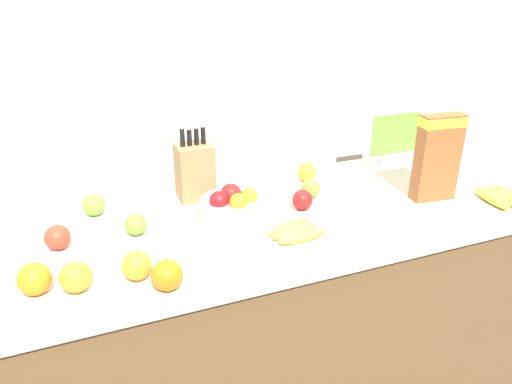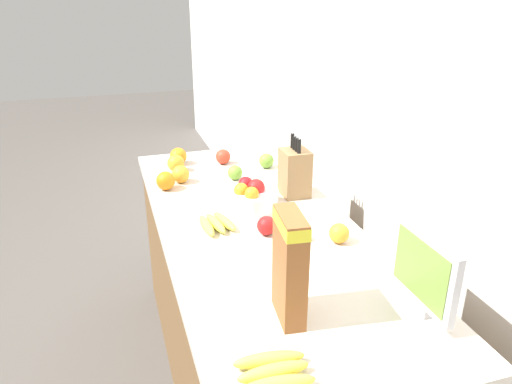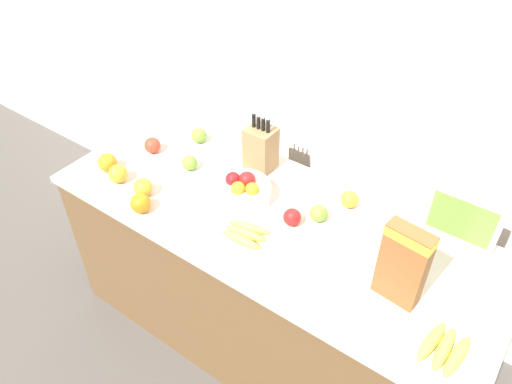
{
  "view_description": "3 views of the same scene",
  "coord_description": "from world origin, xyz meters",
  "px_view_note": "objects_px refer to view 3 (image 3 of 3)",
  "views": [
    {
      "loc": [
        -0.67,
        -1.45,
        1.67
      ],
      "look_at": [
        -0.08,
        0.02,
        0.96
      ],
      "focal_mm": 35.0,
      "sensor_mm": 36.0,
      "label": 1
    },
    {
      "loc": [
        1.72,
        -0.54,
        1.77
      ],
      "look_at": [
        -0.05,
        0.01,
        0.98
      ],
      "focal_mm": 35.0,
      "sensor_mm": 36.0,
      "label": 2
    },
    {
      "loc": [
        0.85,
        -1.3,
        2.32
      ],
      "look_at": [
        -0.09,
        0.01,
        0.95
      ],
      "focal_mm": 35.0,
      "sensor_mm": 36.0,
      "label": 3
    }
  ],
  "objects_px": {
    "small_monitor": "(462,219)",
    "fruit_bowl": "(244,190)",
    "orange_by_cereal": "(141,203)",
    "banana_bunch_left": "(444,349)",
    "apple_rear": "(190,163)",
    "apple_leftmost": "(292,217)",
    "apple_middle": "(152,145)",
    "knife_block": "(261,148)",
    "orange_front_left": "(349,199)",
    "orange_mid_right": "(118,174)",
    "apple_front": "(199,135)",
    "apple_near_bananas": "(319,213)",
    "banana_bunch_right": "(245,233)",
    "cereal_box": "(403,262)",
    "orange_front_center": "(143,188)",
    "orange_mid_left": "(108,163)"
  },
  "relations": [
    {
      "from": "apple_near_bananas",
      "to": "orange_by_cereal",
      "type": "xyz_separation_m",
      "value": [
        -0.65,
        -0.39,
        0.01
      ]
    },
    {
      "from": "apple_middle",
      "to": "orange_by_cereal",
      "type": "height_order",
      "value": "orange_by_cereal"
    },
    {
      "from": "fruit_bowl",
      "to": "orange_by_cereal",
      "type": "height_order",
      "value": "fruit_bowl"
    },
    {
      "from": "banana_bunch_left",
      "to": "apple_leftmost",
      "type": "distance_m",
      "value": 0.76
    },
    {
      "from": "orange_mid_right",
      "to": "apple_near_bananas",
      "type": "bearing_deg",
      "value": 19.47
    },
    {
      "from": "cereal_box",
      "to": "fruit_bowl",
      "type": "bearing_deg",
      "value": 177.57
    },
    {
      "from": "banana_bunch_right",
      "to": "apple_middle",
      "type": "xyz_separation_m",
      "value": [
        -0.72,
        0.21,
        0.02
      ]
    },
    {
      "from": "apple_front",
      "to": "orange_mid_right",
      "type": "relative_size",
      "value": 0.9
    },
    {
      "from": "small_monitor",
      "to": "banana_bunch_left",
      "type": "bearing_deg",
      "value": -74.75
    },
    {
      "from": "apple_near_bananas",
      "to": "fruit_bowl",
      "type": "bearing_deg",
      "value": -168.19
    },
    {
      "from": "banana_bunch_left",
      "to": "orange_mid_left",
      "type": "relative_size",
      "value": 2.17
    },
    {
      "from": "small_monitor",
      "to": "apple_middle",
      "type": "xyz_separation_m",
      "value": [
        -1.43,
        -0.25,
        -0.09
      ]
    },
    {
      "from": "banana_bunch_left",
      "to": "banana_bunch_right",
      "type": "bearing_deg",
      "value": 176.73
    },
    {
      "from": "orange_mid_right",
      "to": "cereal_box",
      "type": "bearing_deg",
      "value": 5.54
    },
    {
      "from": "knife_block",
      "to": "banana_bunch_left",
      "type": "relative_size",
      "value": 1.61
    },
    {
      "from": "small_monitor",
      "to": "orange_by_cereal",
      "type": "bearing_deg",
      "value": -152.92
    },
    {
      "from": "orange_mid_right",
      "to": "orange_front_left",
      "type": "height_order",
      "value": "orange_mid_right"
    },
    {
      "from": "apple_leftmost",
      "to": "fruit_bowl",
      "type": "bearing_deg",
      "value": 177.03
    },
    {
      "from": "banana_bunch_left",
      "to": "apple_leftmost",
      "type": "height_order",
      "value": "apple_leftmost"
    },
    {
      "from": "orange_front_center",
      "to": "orange_mid_left",
      "type": "height_order",
      "value": "orange_mid_left"
    },
    {
      "from": "small_monitor",
      "to": "orange_mid_left",
      "type": "bearing_deg",
      "value": -162.22
    },
    {
      "from": "apple_near_bananas",
      "to": "orange_front_center",
      "type": "distance_m",
      "value": 0.78
    },
    {
      "from": "banana_bunch_left",
      "to": "orange_by_cereal",
      "type": "height_order",
      "value": "orange_by_cereal"
    },
    {
      "from": "apple_front",
      "to": "fruit_bowl",
      "type": "bearing_deg",
      "value": -26.23
    },
    {
      "from": "banana_bunch_left",
      "to": "apple_rear",
      "type": "bearing_deg",
      "value": 168.99
    },
    {
      "from": "apple_front",
      "to": "apple_near_bananas",
      "type": "xyz_separation_m",
      "value": [
        0.79,
        -0.15,
        -0.0
      ]
    },
    {
      "from": "banana_bunch_left",
      "to": "orange_front_center",
      "type": "xyz_separation_m",
      "value": [
        -1.36,
        -0.0,
        0.02
      ]
    },
    {
      "from": "orange_mid_right",
      "to": "orange_front_center",
      "type": "xyz_separation_m",
      "value": [
        0.16,
        -0.0,
        -0.0
      ]
    },
    {
      "from": "small_monitor",
      "to": "orange_front_left",
      "type": "distance_m",
      "value": 0.46
    },
    {
      "from": "fruit_bowl",
      "to": "orange_mid_right",
      "type": "relative_size",
      "value": 2.74
    },
    {
      "from": "banana_bunch_left",
      "to": "banana_bunch_right",
      "type": "relative_size",
      "value": 0.99
    },
    {
      "from": "fruit_bowl",
      "to": "apple_middle",
      "type": "height_order",
      "value": "fruit_bowl"
    },
    {
      "from": "orange_by_cereal",
      "to": "banana_bunch_left",
      "type": "bearing_deg",
      "value": 3.82
    },
    {
      "from": "fruit_bowl",
      "to": "banana_bunch_right",
      "type": "distance_m",
      "value": 0.24
    },
    {
      "from": "banana_bunch_left",
      "to": "orange_front_center",
      "type": "height_order",
      "value": "orange_front_center"
    },
    {
      "from": "fruit_bowl",
      "to": "apple_near_bananas",
      "type": "height_order",
      "value": "fruit_bowl"
    },
    {
      "from": "cereal_box",
      "to": "fruit_bowl",
      "type": "relative_size",
      "value": 1.38
    },
    {
      "from": "apple_leftmost",
      "to": "orange_front_left",
      "type": "bearing_deg",
      "value": 59.41
    },
    {
      "from": "apple_leftmost",
      "to": "apple_front",
      "type": "relative_size",
      "value": 0.97
    },
    {
      "from": "banana_bunch_left",
      "to": "banana_bunch_right",
      "type": "height_order",
      "value": "banana_bunch_left"
    },
    {
      "from": "knife_block",
      "to": "banana_bunch_right",
      "type": "distance_m",
      "value": 0.48
    },
    {
      "from": "banana_bunch_right",
      "to": "orange_by_cereal",
      "type": "distance_m",
      "value": 0.47
    },
    {
      "from": "knife_block",
      "to": "fruit_bowl",
      "type": "relative_size",
      "value": 1.32
    },
    {
      "from": "orange_front_center",
      "to": "apple_middle",
      "type": "bearing_deg",
      "value": 127.67
    },
    {
      "from": "orange_mid_right",
      "to": "small_monitor",
      "type": "bearing_deg",
      "value": 20.09
    },
    {
      "from": "knife_block",
      "to": "apple_front",
      "type": "height_order",
      "value": "knife_block"
    },
    {
      "from": "small_monitor",
      "to": "fruit_bowl",
      "type": "height_order",
      "value": "small_monitor"
    },
    {
      "from": "cereal_box",
      "to": "orange_mid_left",
      "type": "height_order",
      "value": "cereal_box"
    },
    {
      "from": "knife_block",
      "to": "orange_front_left",
      "type": "relative_size",
      "value": 4.09
    },
    {
      "from": "small_monitor",
      "to": "orange_front_center",
      "type": "xyz_separation_m",
      "value": [
        -1.23,
        -0.51,
        -0.09
      ]
    }
  ]
}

